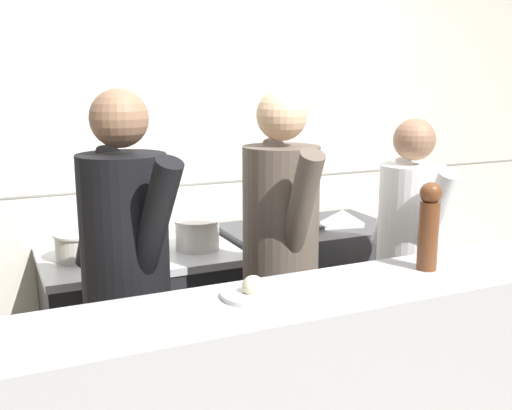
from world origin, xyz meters
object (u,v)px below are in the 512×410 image
sauce_pot (138,238)px  chefs_knife (330,228)px  oven_range (143,327)px  plated_dish_main (253,292)px  chef_sous (280,257)px  mixing_bowl_steel (342,216)px  stock_pot (81,245)px  pepper_mill (429,224)px  chef_line (408,255)px  chef_head_cook (127,280)px  braising_pot (197,233)px

sauce_pot → chefs_knife: bearing=-4.2°
oven_range → chefs_knife: chefs_knife is taller
plated_dish_main → chef_sous: size_ratio=0.13×
mixing_bowl_steel → stock_pot: bearing=179.7°
plated_dish_main → pepper_mill: 0.78m
stock_pot → chef_sous: (0.80, -0.70, 0.03)m
stock_pot → chef_sous: bearing=-41.2°
chef_line → pepper_mill: bearing=-116.5°
oven_range → chef_line: bearing=-29.7°
mixing_bowl_steel → chef_head_cook: size_ratio=0.16×
chefs_knife → pepper_mill: size_ratio=1.01×
sauce_pot → mixing_bowl_steel: sauce_pot is taller
braising_pot → chefs_knife: braising_pot is taller
chef_head_cook → chef_sous: 0.74m
stock_pot → chef_line: chef_line is taller
chef_head_cook → oven_range: bearing=53.7°
stock_pot → plated_dish_main: bearing=-72.6°
chefs_knife → chef_head_cook: chef_head_cook is taller
stock_pot → chef_line: bearing=-24.7°
stock_pot → chef_head_cook: 0.75m
sauce_pot → plated_dish_main: 1.26m
mixing_bowl_steel → plated_dish_main: bearing=-133.1°
oven_range → mixing_bowl_steel: (1.29, -0.00, 0.51)m
chef_sous → chefs_knife: bearing=47.3°
mixing_bowl_steel → chef_line: 0.71m
plated_dish_main → chef_line: bearing=26.4°
mixing_bowl_steel → oven_range: bearing=179.8°
mixing_bowl_steel → pepper_mill: 1.37m
stock_pot → sauce_pot: 0.30m
oven_range → chef_sous: bearing=-54.6°
sauce_pot → plated_dish_main: plated_dish_main is taller
sauce_pot → chef_sous: bearing=-52.9°
chef_line → mixing_bowl_steel: bearing=93.0°
stock_pot → chef_head_cook: size_ratio=0.16×
sauce_pot → stock_pot: bearing=174.2°
braising_pot → chef_sous: size_ratio=0.15×
oven_range → chef_sous: (0.50, -0.70, 0.54)m
chef_sous → braising_pot: bearing=110.9°
chef_sous → stock_pot: bearing=143.3°
mixing_bowl_steel → chef_sous: chef_sous is taller
braising_pot → mixing_bowl_steel: (0.98, 0.05, -0.01)m
mixing_bowl_steel → pepper_mill: bearing=-108.4°
pepper_mill → chef_sous: 0.73m
chefs_knife → oven_range: bearing=174.5°
plated_dish_main → pepper_mill: pepper_mill is taller
sauce_pot → chef_line: size_ratio=0.21×
chefs_knife → chef_head_cook: 1.51m
plated_dish_main → oven_range: bearing=94.3°
oven_range → stock_pot: size_ratio=3.79×
sauce_pot → chef_line: bearing=-28.6°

